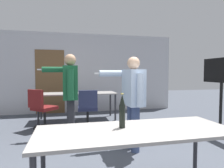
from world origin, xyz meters
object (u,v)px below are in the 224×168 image
Objects in this scene: person_far_watching at (133,95)px; beer_bottle at (122,112)px; tv_screen at (221,87)px; person_right_polo at (70,89)px; office_chair_near_pushed at (88,110)px; office_chair_far_left at (42,110)px.

person_far_watching is 1.36m from beer_bottle.
tv_screen is 3.08m from beer_bottle.
person_far_watching is (1.02, -0.74, -0.06)m from person_right_polo.
person_right_polo is 1.12m from office_chair_near_pushed.
beer_bottle is at bearing -28.64° from office_chair_far_left.
tv_screen is 1.79× the size of office_chair_near_pushed.
office_chair_far_left is (-1.64, 1.71, -0.50)m from person_far_watching.
person_far_watching is at bearing -124.97° from person_right_polo.
office_chair_near_pushed is 2.60× the size of beer_bottle.
office_chair_far_left is at bearing -110.10° from tv_screen.
person_right_polo is 1.84× the size of office_chair_near_pushed.
person_far_watching reaches higher than office_chair_far_left.
office_chair_near_pushed is (-0.58, 1.60, -0.52)m from person_far_watching.
person_far_watching reaches higher than beer_bottle.
office_chair_near_pushed is at bearing -115.08° from tv_screen.
office_chair_near_pushed is at bearing 34.81° from office_chair_far_left.
person_right_polo is 1.26m from person_far_watching.
tv_screen is 2.11m from person_far_watching.
tv_screen is at bearing 20.97° from office_chair_far_left.
tv_screen is 1.03× the size of person_far_watching.
person_right_polo is (-3.10, 0.39, -0.01)m from tv_screen.
tv_screen is 4.66× the size of beer_bottle.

